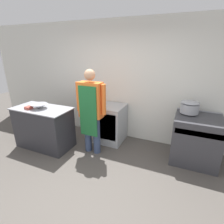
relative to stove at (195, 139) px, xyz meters
name	(u,v)px	position (x,y,z in m)	size (l,w,h in m)	color
ground_plane	(76,192)	(-1.63, -1.63, -0.45)	(14.00, 14.00, 0.00)	#4C4742
wall_back	(124,82)	(-1.63, 0.45, 0.90)	(8.00, 0.05, 2.70)	silver
prep_counter	(44,127)	(-3.05, -0.74, 0.00)	(1.25, 0.64, 0.90)	#2D2D33
stove	(195,139)	(0.00, 0.00, 0.00)	(0.83, 0.76, 0.92)	#38383D
fridge_unit	(110,123)	(-1.83, 0.08, -0.02)	(0.64, 0.65, 0.87)	#A8ADB2
person_cook	(91,108)	(-1.97, -0.53, 0.54)	(0.65, 0.24, 1.73)	#38476B
mixing_bowl	(39,106)	(-3.07, -0.77, 0.50)	(0.35, 0.35, 0.10)	#9EA0A8
plastic_tub	(29,108)	(-3.24, -0.90, 0.48)	(0.12, 0.12, 0.06)	#B24C3F
stock_pot	(190,107)	(-0.19, 0.13, 0.59)	(0.34, 0.34, 0.23)	#9EA0A8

